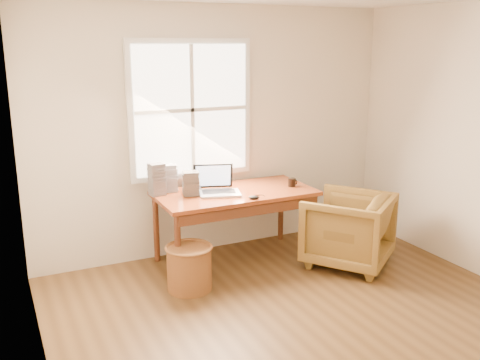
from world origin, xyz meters
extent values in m
cube|color=brown|center=(0.00, 0.00, -0.01)|extent=(4.00, 4.50, 0.02)
cube|color=beige|center=(0.00, 2.26, 1.30)|extent=(4.00, 0.02, 2.60)
cube|color=beige|center=(-2.01, 0.00, 1.30)|extent=(0.02, 4.50, 2.60)
cube|color=silver|center=(-0.30, 2.22, 1.55)|extent=(1.32, 0.05, 1.42)
cube|color=white|center=(-0.30, 2.19, 1.55)|extent=(1.20, 0.02, 1.30)
cube|color=silver|center=(-0.30, 2.18, 1.55)|extent=(0.04, 0.02, 1.30)
cube|color=silver|center=(-0.30, 2.18, 1.55)|extent=(1.20, 0.02, 0.04)
cube|color=brown|center=(0.00, 1.80, 0.73)|extent=(1.60, 0.80, 0.04)
imported|color=olive|center=(1.00, 1.23, 0.37)|extent=(1.12, 1.13, 0.74)
cylinder|color=brown|center=(-0.67, 1.37, 0.20)|extent=(0.51, 0.51, 0.41)
ellipsoid|color=black|center=(0.04, 1.47, 0.77)|extent=(0.12, 0.10, 0.03)
cylinder|color=black|center=(0.62, 1.71, 0.79)|extent=(0.10, 0.10, 0.09)
cube|color=silver|center=(-0.59, 2.09, 0.89)|extent=(0.17, 0.16, 0.28)
cube|color=#242328|center=(-0.45, 1.86, 0.87)|extent=(0.19, 0.17, 0.24)
cube|color=#9B9AA7|center=(-0.75, 2.02, 0.91)|extent=(0.16, 0.15, 0.32)
cube|color=silver|center=(-0.36, 2.04, 0.83)|extent=(0.15, 0.14, 0.16)
camera|label=1|loc=(-2.21, -2.93, 2.21)|focal=40.00mm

